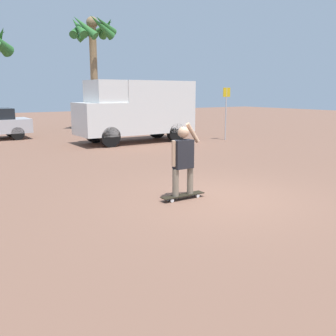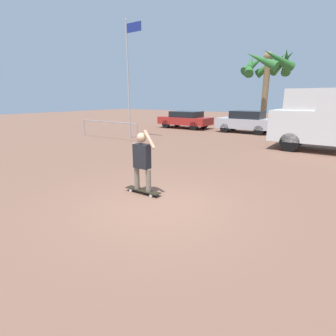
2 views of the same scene
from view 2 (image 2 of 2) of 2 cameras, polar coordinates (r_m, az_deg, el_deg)
ground_plane at (r=6.33m, az=-2.70°, el=-7.81°), size 80.00×80.00×0.00m
skateboard at (r=7.00m, az=-5.50°, el=-4.89°), size 1.05×0.23×0.10m
person_skateboarder at (r=6.75m, az=-5.69°, el=2.16°), size 0.72×0.25×1.60m
parked_car_silver at (r=19.98m, az=16.61°, el=9.72°), size 3.96×1.87×1.55m
parked_car_red at (r=22.03m, az=3.79°, el=10.57°), size 4.29×1.94×1.38m
palm_tree_center_background at (r=23.61m, az=21.03°, el=20.11°), size 4.23×4.30×6.18m
flagpole at (r=16.66m, az=-8.48°, el=19.83°), size 1.17×0.12×6.78m
plaza_railing_segment at (r=16.45m, az=-12.85°, el=9.30°), size 4.66×0.05×1.08m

